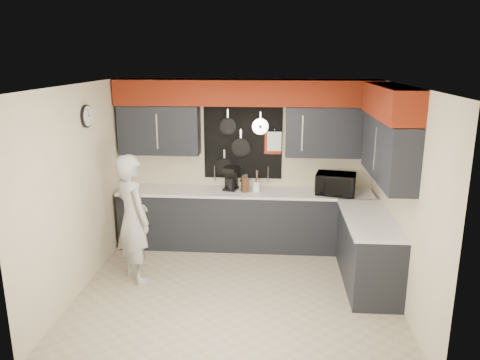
# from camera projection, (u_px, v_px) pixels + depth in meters

# --- Properties ---
(ground) EXTENTS (4.00, 4.00, 0.00)m
(ground) POSITION_uv_depth(u_px,v_px,m) (237.00, 290.00, 6.04)
(ground) COLOR tan
(ground) RESTS_ON ground
(back_wall_assembly) EXTENTS (4.00, 0.36, 2.60)m
(back_wall_assembly) POSITION_uv_depth(u_px,v_px,m) (246.00, 119.00, 7.07)
(back_wall_assembly) COLOR beige
(back_wall_assembly) RESTS_ON ground
(right_wall_assembly) EXTENTS (0.36, 3.50, 2.60)m
(right_wall_assembly) POSITION_uv_depth(u_px,v_px,m) (391.00, 140.00, 5.66)
(right_wall_assembly) COLOR beige
(right_wall_assembly) RESTS_ON ground
(left_wall_assembly) EXTENTS (0.05, 3.50, 2.60)m
(left_wall_assembly) POSITION_uv_depth(u_px,v_px,m) (79.00, 187.00, 5.86)
(left_wall_assembly) COLOR beige
(left_wall_assembly) RESTS_ON ground
(base_cabinets) EXTENTS (3.95, 2.20, 0.92)m
(base_cabinets) POSITION_uv_depth(u_px,v_px,m) (276.00, 227.00, 6.98)
(base_cabinets) COLOR black
(base_cabinets) RESTS_ON ground
(microwave) EXTENTS (0.64, 0.49, 0.32)m
(microwave) POSITION_uv_depth(u_px,v_px,m) (335.00, 184.00, 6.98)
(microwave) COLOR black
(microwave) RESTS_ON base_cabinets
(knife_block) EXTENTS (0.13, 0.13, 0.22)m
(knife_block) POSITION_uv_depth(u_px,v_px,m) (245.00, 185.00, 7.12)
(knife_block) COLOR #351E11
(knife_block) RESTS_ON base_cabinets
(utensil_crock) EXTENTS (0.12, 0.12, 0.15)m
(utensil_crock) POSITION_uv_depth(u_px,v_px,m) (256.00, 187.00, 7.15)
(utensil_crock) COLOR white
(utensil_crock) RESTS_ON base_cabinets
(coffee_maker) EXTENTS (0.24, 0.28, 0.36)m
(coffee_maker) POSITION_uv_depth(u_px,v_px,m) (231.00, 178.00, 7.24)
(coffee_maker) COLOR black
(coffee_maker) RESTS_ON base_cabinets
(person) EXTENTS (0.74, 0.74, 1.73)m
(person) POSITION_uv_depth(u_px,v_px,m) (133.00, 219.00, 6.13)
(person) COLOR beige
(person) RESTS_ON ground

